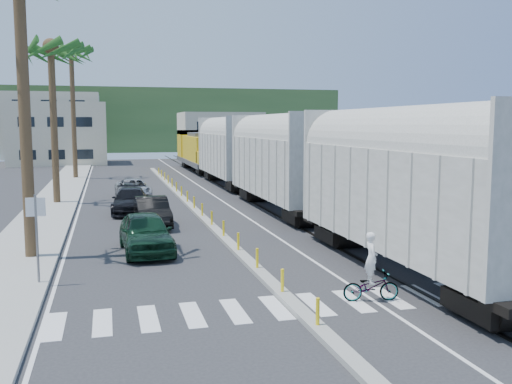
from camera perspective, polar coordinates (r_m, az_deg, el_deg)
ground at (r=18.60m, az=1.71°, el=-9.50°), size 140.00×140.00×0.00m
sidewalk at (r=42.57m, az=-19.22°, el=-0.53°), size 3.00×90.00×0.15m
rails at (r=46.52m, az=-2.12°, el=0.38°), size 1.56×100.00×0.06m
median at (r=37.78m, az=-6.87°, el=-1.06°), size 0.45×60.00×0.85m
crosswalk at (r=16.78m, az=3.68°, el=-11.32°), size 14.00×2.20×0.01m
lane_markings at (r=42.54m, az=-10.67°, el=-0.36°), size 9.42×90.00×0.01m
freight_train at (r=39.76m, az=-0.02°, el=3.46°), size 3.00×60.94×5.85m
palm_trees at (r=40.33m, az=-19.51°, el=14.38°), size 3.50×37.20×13.75m
street_sign at (r=19.53m, az=-21.11°, el=-3.24°), size 0.60×0.08×3.00m
buildings at (r=88.79m, az=-15.66°, el=5.99°), size 38.00×27.00×10.00m
hillside at (r=117.23m, az=-12.32°, el=7.02°), size 80.00×20.00×12.00m
car_lead at (r=23.74m, az=-10.96°, el=-4.01°), size 2.46×5.03×1.64m
car_second at (r=29.71m, az=-10.35°, el=-1.96°), size 1.88×4.66×1.50m
car_third at (r=34.40m, az=-12.44°, el=-0.86°), size 2.87×5.38×1.46m
car_rear at (r=41.41m, az=-12.19°, el=0.34°), size 2.86×5.16×1.36m
cyclist at (r=17.38m, az=11.42°, el=-8.57°), size 1.13×1.86×2.08m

